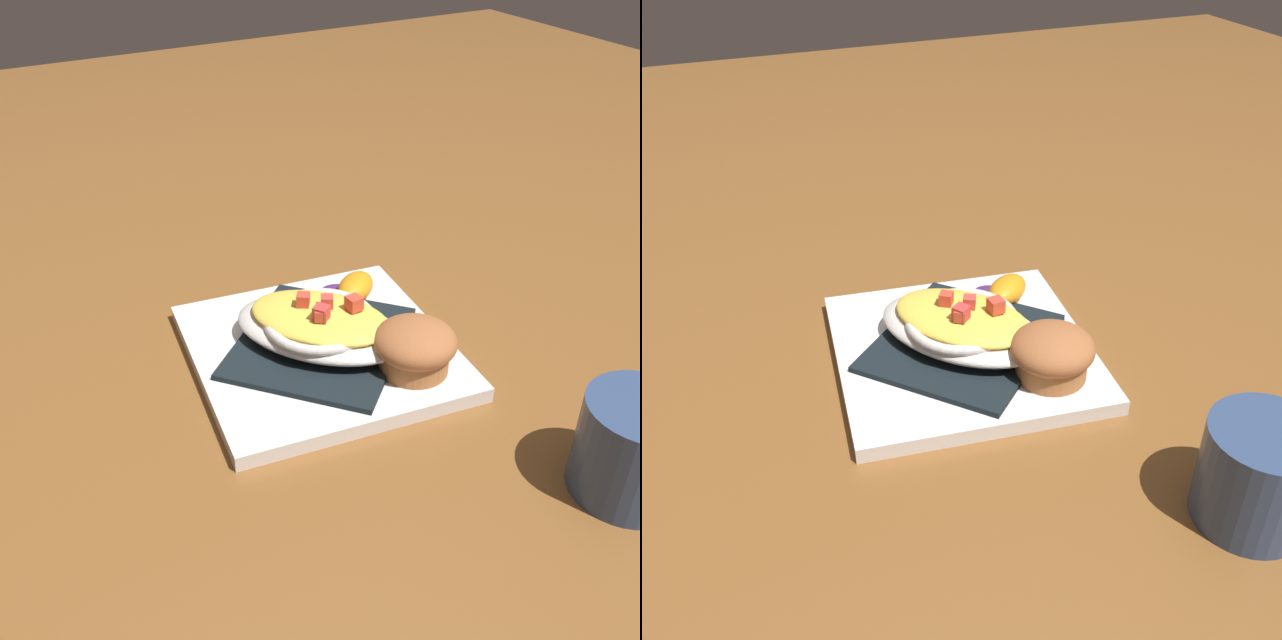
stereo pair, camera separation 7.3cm
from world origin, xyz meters
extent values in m
plane|color=brown|center=(0.00, 0.00, 0.00)|extent=(2.60, 2.60, 0.00)
cube|color=white|center=(0.00, 0.00, 0.01)|extent=(0.28, 0.28, 0.02)
cube|color=black|center=(0.00, 0.00, 0.02)|extent=(0.23, 0.24, 0.01)
ellipsoid|color=silver|center=(0.00, 0.00, 0.04)|extent=(0.21, 0.19, 0.03)
torus|color=silver|center=(0.00, 0.00, 0.05)|extent=(0.16, 0.16, 0.01)
ellipsoid|color=#F3D04B|center=(0.00, 0.00, 0.05)|extent=(0.17, 0.16, 0.02)
cube|color=#DB4330|center=(0.01, 0.01, 0.07)|extent=(0.02, 0.02, 0.01)
cube|color=#D04431|center=(-0.02, -0.03, 0.07)|extent=(0.02, 0.02, 0.01)
cube|color=#CA4530|center=(-0.02, 0.01, 0.06)|extent=(0.02, 0.02, 0.01)
cube|color=#CE3C3C|center=(-0.02, 0.01, 0.07)|extent=(0.02, 0.02, 0.01)
cube|color=#CF443C|center=(0.00, -0.01, 0.06)|extent=(0.02, 0.02, 0.01)
cylinder|color=#AA6635|center=(-0.08, -0.06, 0.03)|extent=(0.07, 0.07, 0.02)
ellipsoid|color=#A35F36|center=(-0.08, -0.06, 0.05)|extent=(0.08, 0.08, 0.04)
ellipsoid|color=#4C0F23|center=(-0.08, -0.06, 0.06)|extent=(0.03, 0.03, 0.01)
ellipsoid|color=#4B2365|center=(0.07, -0.07, 0.02)|extent=(0.06, 0.06, 0.01)
ellipsoid|color=orange|center=(0.06, -0.08, 0.03)|extent=(0.07, 0.07, 0.03)
cylinder|color=navy|center=(-0.28, -0.13, 0.04)|extent=(0.09, 0.09, 0.09)
cylinder|color=#4C2D14|center=(-0.28, -0.13, 0.02)|extent=(0.08, 0.08, 0.04)
camera|label=1|loc=(-0.53, 0.29, 0.45)|focal=41.37mm
camera|label=2|loc=(-0.56, 0.23, 0.45)|focal=41.37mm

